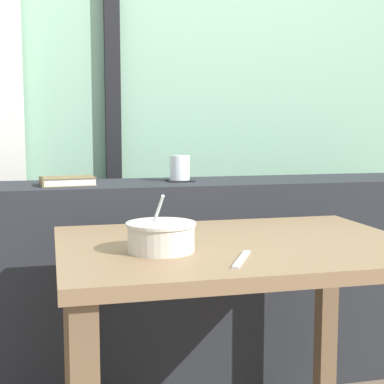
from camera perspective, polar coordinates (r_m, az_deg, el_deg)
name	(u,v)px	position (r m, az deg, el deg)	size (l,w,h in m)	color
outdoor_backdrop	(135,44)	(2.88, -5.56, 14.24)	(4.80, 0.08, 2.80)	#84B293
window_divider_post	(112,63)	(2.78, -7.81, 12.40)	(0.07, 0.05, 2.60)	black
dark_console_ledge	(162,284)	(2.30, -2.93, -8.99)	(2.80, 0.37, 0.80)	#23262B
breakfast_table	(237,284)	(1.62, 4.38, -8.95)	(0.96, 0.72, 0.70)	brown
coaster_square	(180,181)	(2.25, -1.21, 1.13)	(0.10, 0.10, 0.01)	black
juice_glass	(180,169)	(2.25, -1.21, 2.27)	(0.08, 0.08, 0.10)	white
closed_book	(67,181)	(2.15, -12.13, 1.05)	(0.20, 0.15, 0.03)	brown
soup_bowl	(161,237)	(1.46, -3.05, -4.41)	(0.18, 0.18, 0.15)	beige
fork_utensil	(242,259)	(1.38, 4.88, -6.57)	(0.02, 0.17, 0.01)	silver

